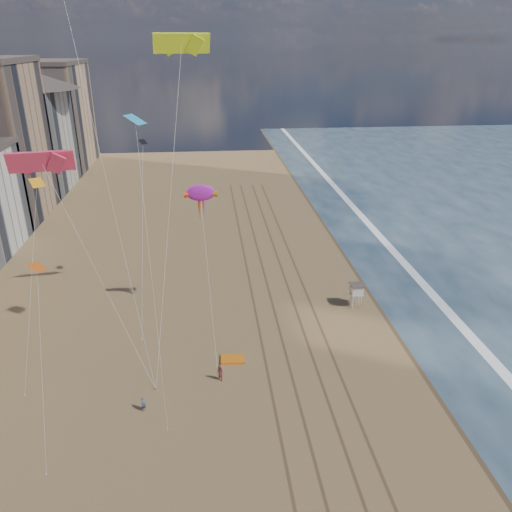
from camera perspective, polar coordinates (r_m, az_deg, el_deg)
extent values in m
plane|color=#42301E|center=(76.65, 14.38, -1.74)|extent=(260.00, 260.00, 0.00)
plane|color=white|center=(78.16, 17.28, -1.58)|extent=(260.00, 260.00, 0.00)
cube|color=brown|center=(63.63, -0.06, -6.41)|extent=(0.28, 120.00, 0.01)
cube|color=brown|center=(63.88, 2.10, -6.30)|extent=(0.28, 120.00, 0.01)
cube|color=brown|center=(64.28, 4.59, -6.16)|extent=(0.28, 120.00, 0.01)
cube|color=brown|center=(64.69, 6.51, -6.04)|extent=(0.28, 120.00, 0.01)
cube|color=#BCB2A3|center=(124.90, -24.33, 11.93)|extent=(15.00, 22.00, 22.00)
cone|color=#473D38|center=(123.39, -25.39, 17.90)|extent=(34.22, 34.22, 4.40)
cube|color=tan|center=(145.55, -22.11, 14.47)|extent=(16.00, 24.00, 26.00)
cube|color=#473D38|center=(144.44, -22.97, 19.73)|extent=(16.32, 24.48, 1.00)
cylinder|color=silver|center=(65.17, 10.97, -5.25)|extent=(0.12, 0.12, 1.73)
cylinder|color=silver|center=(65.49, 11.94, -5.18)|extent=(0.12, 0.12, 1.73)
cylinder|color=silver|center=(66.14, 10.69, -4.77)|extent=(0.12, 0.12, 1.73)
cylinder|color=silver|center=(66.46, 11.65, -4.71)|extent=(0.12, 0.12, 1.73)
cube|color=silver|center=(65.34, 11.38, -4.19)|extent=(1.54, 1.54, 0.12)
cube|color=silver|center=(65.08, 11.42, -3.74)|extent=(1.44, 1.44, 1.06)
cube|color=#473D38|center=(64.80, 11.47, -3.25)|extent=(1.73, 1.73, 0.10)
cube|color=orange|center=(54.84, -2.69, -11.71)|extent=(2.60, 1.73, 0.29)
ellipsoid|color=#B91CB2|center=(57.14, -6.34, 7.20)|extent=(3.82, 0.72, 2.27)
cone|color=red|center=(57.22, -7.71, 6.98)|extent=(1.02, 0.85, 0.85)
cone|color=orange|center=(57.19, -4.96, 7.09)|extent=(1.02, 0.85, 0.85)
cylinder|color=silver|center=(54.90, -5.41, -2.82)|extent=(0.03, 0.03, 18.77)
imported|color=#515668|center=(49.28, -12.73, -16.15)|extent=(0.66, 0.63, 1.52)
imported|color=#91494A|center=(51.68, -4.14, -13.25)|extent=(1.05, 1.07, 1.73)
cube|color=#E5FF1A|center=(53.08, -8.48, 22.92)|extent=(5.58, 1.83, 1.89)
cube|color=#E63354|center=(45.28, -23.37, 9.87)|extent=(5.33, 1.76, 1.81)
plane|color=#BF4E12|center=(45.54, -23.75, -1.18)|extent=(1.76, 1.78, 0.46)
plane|color=#299DDF|center=(46.55, -13.66, 14.93)|extent=(2.22, 2.29, 0.77)
plane|color=black|center=(62.13, -12.80, 12.61)|extent=(1.44, 1.42, 0.45)
plane|color=orange|center=(55.98, -23.75, 7.68)|extent=(2.14, 2.09, 0.68)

